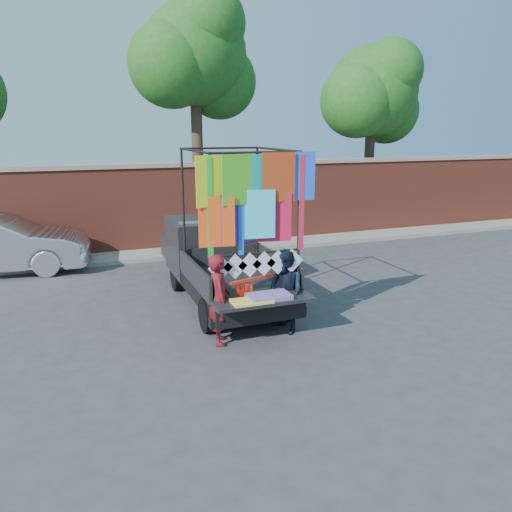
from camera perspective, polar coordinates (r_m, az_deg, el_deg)
name	(u,v)px	position (r m, az deg, el deg)	size (l,w,h in m)	color
ground	(261,333)	(9.15, 0.61, -8.75)	(90.00, 90.00, 0.00)	#38383A
brick_wall	(177,206)	(15.31, -9.05, 5.68)	(30.00, 0.45, 2.61)	#99402C
curb	(183,252)	(14.89, -8.30, 0.49)	(30.00, 1.20, 0.12)	gray
tree_mid	(196,58)	(16.60, -6.85, 21.56)	(4.20, 3.30, 7.73)	#38281C
tree_right	(374,95)	(19.19, 13.36, 17.46)	(4.20, 3.30, 6.62)	#38281C
pickup_truck	(216,258)	(11.01, -4.62, -0.27)	(2.05, 5.14, 3.24)	black
woman	(220,299)	(8.48, -4.19, -4.97)	(0.58, 0.38, 1.58)	maroon
man	(285,292)	(8.95, 3.37, -4.08)	(0.74, 0.58, 1.53)	black
streamer_bundle	(248,290)	(8.62, -0.92, -3.91)	(0.91, 0.29, 0.64)	red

